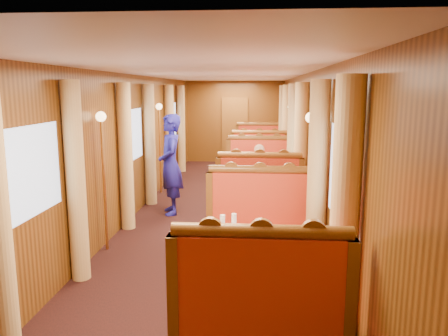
# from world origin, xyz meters

# --- Properties ---
(floor) EXTENTS (3.00, 12.00, 0.01)m
(floor) POSITION_xyz_m (0.00, 0.00, 0.00)
(floor) COLOR black
(floor) RESTS_ON ground
(ceiling) EXTENTS (3.00, 12.00, 0.01)m
(ceiling) POSITION_xyz_m (0.00, 0.00, 2.50)
(ceiling) COLOR silver
(ceiling) RESTS_ON wall_left
(wall_far) EXTENTS (3.00, 0.01, 2.50)m
(wall_far) POSITION_xyz_m (0.00, 6.00, 1.25)
(wall_far) COLOR brown
(wall_far) RESTS_ON floor
(wall_left) EXTENTS (0.01, 12.00, 2.50)m
(wall_left) POSITION_xyz_m (-1.50, 0.00, 1.25)
(wall_left) COLOR brown
(wall_left) RESTS_ON floor
(wall_right) EXTENTS (0.01, 12.00, 2.50)m
(wall_right) POSITION_xyz_m (1.50, 0.00, 1.25)
(wall_right) COLOR brown
(wall_right) RESTS_ON floor
(doorway_far) EXTENTS (0.80, 0.04, 2.00)m
(doorway_far) POSITION_xyz_m (0.00, 5.97, 1.00)
(doorway_far) COLOR brown
(doorway_far) RESTS_ON floor
(table_near) EXTENTS (1.05, 0.72, 0.75)m
(table_near) POSITION_xyz_m (0.75, -3.50, 0.38)
(table_near) COLOR white
(table_near) RESTS_ON floor
(banquette_near_fwd) EXTENTS (1.30, 0.55, 1.34)m
(banquette_near_fwd) POSITION_xyz_m (0.75, -4.51, 0.42)
(banquette_near_fwd) COLOR red
(banquette_near_fwd) RESTS_ON floor
(banquette_near_aft) EXTENTS (1.30, 0.55, 1.34)m
(banquette_near_aft) POSITION_xyz_m (0.75, -2.49, 0.42)
(banquette_near_aft) COLOR red
(banquette_near_aft) RESTS_ON floor
(table_mid) EXTENTS (1.05, 0.72, 0.75)m
(table_mid) POSITION_xyz_m (0.75, 0.00, 0.38)
(table_mid) COLOR white
(table_mid) RESTS_ON floor
(banquette_mid_fwd) EXTENTS (1.30, 0.55, 1.34)m
(banquette_mid_fwd) POSITION_xyz_m (0.75, -1.01, 0.42)
(banquette_mid_fwd) COLOR red
(banquette_mid_fwd) RESTS_ON floor
(banquette_mid_aft) EXTENTS (1.30, 0.55, 1.34)m
(banquette_mid_aft) POSITION_xyz_m (0.75, 1.01, 0.42)
(banquette_mid_aft) COLOR red
(banquette_mid_aft) RESTS_ON floor
(table_far) EXTENTS (1.05, 0.72, 0.75)m
(table_far) POSITION_xyz_m (0.75, 3.50, 0.38)
(table_far) COLOR white
(table_far) RESTS_ON floor
(banquette_far_fwd) EXTENTS (1.30, 0.55, 1.34)m
(banquette_far_fwd) POSITION_xyz_m (0.75, 2.49, 0.42)
(banquette_far_fwd) COLOR red
(banquette_far_fwd) RESTS_ON floor
(banquette_far_aft) EXTENTS (1.30, 0.55, 1.34)m
(banquette_far_aft) POSITION_xyz_m (0.75, 4.51, 0.42)
(banquette_far_aft) COLOR red
(banquette_far_aft) RESTS_ON floor
(tea_tray) EXTENTS (0.38, 0.31, 0.01)m
(tea_tray) POSITION_xyz_m (0.66, -3.57, 0.76)
(tea_tray) COLOR silver
(tea_tray) RESTS_ON table_near
(teapot_left) EXTENTS (0.19, 0.15, 0.14)m
(teapot_left) POSITION_xyz_m (0.54, -3.56, 0.82)
(teapot_left) COLOR silver
(teapot_left) RESTS_ON tea_tray
(teapot_right) EXTENTS (0.15, 0.12, 0.12)m
(teapot_right) POSITION_xyz_m (0.76, -3.65, 0.81)
(teapot_right) COLOR silver
(teapot_right) RESTS_ON tea_tray
(teapot_back) EXTENTS (0.16, 0.12, 0.12)m
(teapot_back) POSITION_xyz_m (0.69, -3.44, 0.81)
(teapot_back) COLOR silver
(teapot_back) RESTS_ON tea_tray
(fruit_plate) EXTENTS (0.22, 0.22, 0.05)m
(fruit_plate) POSITION_xyz_m (1.06, -3.65, 0.77)
(fruit_plate) COLOR white
(fruit_plate) RESTS_ON table_near
(cup_inboard) EXTENTS (0.08, 0.08, 0.26)m
(cup_inboard) POSITION_xyz_m (0.38, -3.36, 0.86)
(cup_inboard) COLOR white
(cup_inboard) RESTS_ON table_near
(cup_outboard) EXTENTS (0.08, 0.08, 0.26)m
(cup_outboard) POSITION_xyz_m (0.49, -3.30, 0.86)
(cup_outboard) COLOR white
(cup_outboard) RESTS_ON table_near
(rose_vase_mid) EXTENTS (0.06, 0.06, 0.36)m
(rose_vase_mid) POSITION_xyz_m (0.78, 0.04, 0.93)
(rose_vase_mid) COLOR silver
(rose_vase_mid) RESTS_ON table_mid
(rose_vase_far) EXTENTS (0.06, 0.06, 0.36)m
(rose_vase_far) POSITION_xyz_m (0.71, 3.48, 0.93)
(rose_vase_far) COLOR silver
(rose_vase_far) RESTS_ON table_far
(window_left_near) EXTENTS (0.01, 1.20, 0.90)m
(window_left_near) POSITION_xyz_m (-1.49, -3.50, 1.45)
(window_left_near) COLOR #98ADCC
(window_left_near) RESTS_ON wall_left
(curtain_left_near_b) EXTENTS (0.22, 0.22, 2.35)m
(curtain_left_near_b) POSITION_xyz_m (-1.38, -2.72, 1.18)
(curtain_left_near_b) COLOR tan
(curtain_left_near_b) RESTS_ON floor
(window_right_near) EXTENTS (0.01, 1.20, 0.90)m
(window_right_near) POSITION_xyz_m (1.49, -3.50, 1.45)
(window_right_near) COLOR #98ADCC
(window_right_near) RESTS_ON wall_right
(curtain_right_near_a) EXTENTS (0.22, 0.22, 2.35)m
(curtain_right_near_a) POSITION_xyz_m (1.38, -4.28, 1.18)
(curtain_right_near_a) COLOR tan
(curtain_right_near_a) RESTS_ON floor
(curtain_right_near_b) EXTENTS (0.22, 0.22, 2.35)m
(curtain_right_near_b) POSITION_xyz_m (1.38, -2.72, 1.18)
(curtain_right_near_b) COLOR tan
(curtain_right_near_b) RESTS_ON floor
(window_left_mid) EXTENTS (0.01, 1.20, 0.90)m
(window_left_mid) POSITION_xyz_m (-1.49, 0.00, 1.45)
(window_left_mid) COLOR #98ADCC
(window_left_mid) RESTS_ON wall_left
(curtain_left_mid_a) EXTENTS (0.22, 0.22, 2.35)m
(curtain_left_mid_a) POSITION_xyz_m (-1.38, -0.78, 1.18)
(curtain_left_mid_a) COLOR tan
(curtain_left_mid_a) RESTS_ON floor
(curtain_left_mid_b) EXTENTS (0.22, 0.22, 2.35)m
(curtain_left_mid_b) POSITION_xyz_m (-1.38, 0.78, 1.18)
(curtain_left_mid_b) COLOR tan
(curtain_left_mid_b) RESTS_ON floor
(window_right_mid) EXTENTS (0.01, 1.20, 0.90)m
(window_right_mid) POSITION_xyz_m (1.49, 0.00, 1.45)
(window_right_mid) COLOR #98ADCC
(window_right_mid) RESTS_ON wall_right
(curtain_right_mid_a) EXTENTS (0.22, 0.22, 2.35)m
(curtain_right_mid_a) POSITION_xyz_m (1.38, -0.78, 1.18)
(curtain_right_mid_a) COLOR tan
(curtain_right_mid_a) RESTS_ON floor
(curtain_right_mid_b) EXTENTS (0.22, 0.22, 2.35)m
(curtain_right_mid_b) POSITION_xyz_m (1.38, 0.78, 1.18)
(curtain_right_mid_b) COLOR tan
(curtain_right_mid_b) RESTS_ON floor
(window_left_far) EXTENTS (0.01, 1.20, 0.90)m
(window_left_far) POSITION_xyz_m (-1.49, 3.50, 1.45)
(window_left_far) COLOR #98ADCC
(window_left_far) RESTS_ON wall_left
(curtain_left_far_a) EXTENTS (0.22, 0.22, 2.35)m
(curtain_left_far_a) POSITION_xyz_m (-1.38, 2.72, 1.18)
(curtain_left_far_a) COLOR tan
(curtain_left_far_a) RESTS_ON floor
(curtain_left_far_b) EXTENTS (0.22, 0.22, 2.35)m
(curtain_left_far_b) POSITION_xyz_m (-1.38, 4.28, 1.18)
(curtain_left_far_b) COLOR tan
(curtain_left_far_b) RESTS_ON floor
(window_right_far) EXTENTS (0.01, 1.20, 0.90)m
(window_right_far) POSITION_xyz_m (1.49, 3.50, 1.45)
(window_right_far) COLOR #98ADCC
(window_right_far) RESTS_ON wall_right
(curtain_right_far_a) EXTENTS (0.22, 0.22, 2.35)m
(curtain_right_far_a) POSITION_xyz_m (1.38, 2.72, 1.18)
(curtain_right_far_a) COLOR tan
(curtain_right_far_a) RESTS_ON floor
(curtain_right_far_b) EXTENTS (0.22, 0.22, 2.35)m
(curtain_right_far_b) POSITION_xyz_m (1.38, 4.28, 1.18)
(curtain_right_far_b) COLOR tan
(curtain_right_far_b) RESTS_ON floor
(sconce_left_fore) EXTENTS (0.14, 0.14, 1.95)m
(sconce_left_fore) POSITION_xyz_m (-1.40, -1.75, 1.38)
(sconce_left_fore) COLOR #BF8C3F
(sconce_left_fore) RESTS_ON floor
(sconce_right_fore) EXTENTS (0.14, 0.14, 1.95)m
(sconce_right_fore) POSITION_xyz_m (1.40, -1.75, 1.38)
(sconce_right_fore) COLOR #BF8C3F
(sconce_right_fore) RESTS_ON floor
(sconce_left_aft) EXTENTS (0.14, 0.14, 1.95)m
(sconce_left_aft) POSITION_xyz_m (-1.40, 1.75, 1.38)
(sconce_left_aft) COLOR #BF8C3F
(sconce_left_aft) RESTS_ON floor
(sconce_right_aft) EXTENTS (0.14, 0.14, 1.95)m
(sconce_right_aft) POSITION_xyz_m (1.40, 1.75, 1.38)
(sconce_right_aft) COLOR #BF8C3F
(sconce_right_aft) RESTS_ON floor
(steward) EXTENTS (0.62, 0.76, 1.81)m
(steward) POSITION_xyz_m (-0.85, 0.13, 0.91)
(steward) COLOR navy
(steward) RESTS_ON floor
(passenger) EXTENTS (0.40, 0.44, 0.76)m
(passenger) POSITION_xyz_m (0.75, 0.73, 0.74)
(passenger) COLOR beige
(passenger) RESTS_ON banquette_mid_aft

